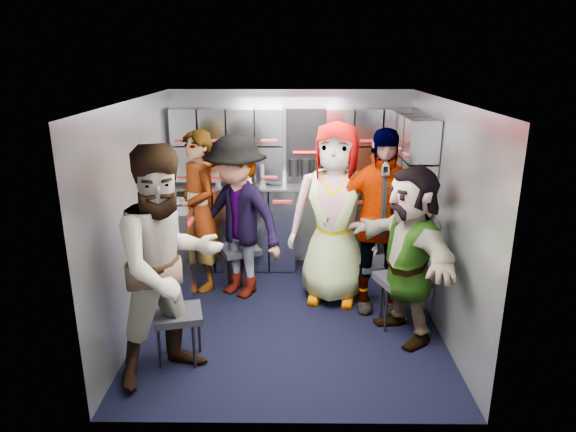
{
  "coord_description": "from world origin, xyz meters",
  "views": [
    {
      "loc": [
        0.03,
        -4.5,
        2.48
      ],
      "look_at": [
        -0.02,
        0.35,
        0.95
      ],
      "focal_mm": 32.0,
      "sensor_mm": 36.0,
      "label": 1
    }
  ],
  "objects_px": {
    "jump_seat_mid_left": "(240,252)",
    "attendant_arc_c": "(334,214)",
    "jump_seat_center": "(332,257)",
    "attendant_arc_b": "(237,218)",
    "attendant_arc_d": "(379,222)",
    "attendant_standing": "(198,211)",
    "attendant_arc_a": "(169,266)",
    "jump_seat_near_left": "(178,317)",
    "jump_seat_mid_right": "(373,266)",
    "jump_seat_near_right": "(401,282)",
    "attendant_arc_e": "(408,254)"
  },
  "relations": [
    {
      "from": "jump_seat_mid_left",
      "to": "attendant_arc_e",
      "type": "relative_size",
      "value": 0.32
    },
    {
      "from": "jump_seat_near_left",
      "to": "attendant_arc_d",
      "type": "distance_m",
      "value": 2.11
    },
    {
      "from": "attendant_arc_a",
      "to": "jump_seat_mid_left",
      "type": "bearing_deg",
      "value": 38.16
    },
    {
      "from": "jump_seat_near_left",
      "to": "attendant_arc_e",
      "type": "distance_m",
      "value": 2.06
    },
    {
      "from": "attendant_arc_b",
      "to": "attendant_arc_d",
      "type": "xyz_separation_m",
      "value": [
        1.42,
        -0.3,
        0.06
      ]
    },
    {
      "from": "jump_seat_mid_left",
      "to": "attendant_arc_c",
      "type": "height_order",
      "value": "attendant_arc_c"
    },
    {
      "from": "jump_seat_near_right",
      "to": "attendant_arc_a",
      "type": "xyz_separation_m",
      "value": [
        -1.97,
        -0.8,
        0.5
      ]
    },
    {
      "from": "attendant_arc_d",
      "to": "jump_seat_center",
      "type": "bearing_deg",
      "value": 141.9
    },
    {
      "from": "jump_seat_near_right",
      "to": "attendant_standing",
      "type": "xyz_separation_m",
      "value": [
        -2.04,
        0.85,
        0.43
      ]
    },
    {
      "from": "attendant_arc_a",
      "to": "attendant_arc_e",
      "type": "relative_size",
      "value": 1.17
    },
    {
      "from": "attendant_arc_d",
      "to": "attendant_arc_c",
      "type": "bearing_deg",
      "value": 159.12
    },
    {
      "from": "jump_seat_center",
      "to": "jump_seat_mid_right",
      "type": "distance_m",
      "value": 0.46
    },
    {
      "from": "jump_seat_mid_left",
      "to": "attendant_arc_c",
      "type": "bearing_deg",
      "value": -16.36
    },
    {
      "from": "attendant_arc_a",
      "to": "jump_seat_near_left",
      "type": "bearing_deg",
      "value": 50.78
    },
    {
      "from": "jump_seat_mid_left",
      "to": "attendant_arc_a",
      "type": "bearing_deg",
      "value": -102.62
    },
    {
      "from": "jump_seat_near_left",
      "to": "attendant_arc_a",
      "type": "relative_size",
      "value": 0.24
    },
    {
      "from": "attendant_standing",
      "to": "attendant_arc_a",
      "type": "xyz_separation_m",
      "value": [
        0.07,
        -1.65,
        0.07
      ]
    },
    {
      "from": "jump_seat_mid_left",
      "to": "attendant_arc_a",
      "type": "height_order",
      "value": "attendant_arc_a"
    },
    {
      "from": "jump_seat_near_left",
      "to": "attendant_standing",
      "type": "bearing_deg",
      "value": 92.58
    },
    {
      "from": "attendant_standing",
      "to": "attendant_arc_d",
      "type": "bearing_deg",
      "value": 40.57
    },
    {
      "from": "jump_seat_near_left",
      "to": "attendant_arc_c",
      "type": "bearing_deg",
      "value": 40.41
    },
    {
      "from": "jump_seat_mid_left",
      "to": "attendant_arc_a",
      "type": "relative_size",
      "value": 0.27
    },
    {
      "from": "jump_seat_center",
      "to": "jump_seat_mid_right",
      "type": "relative_size",
      "value": 1.06
    },
    {
      "from": "jump_seat_mid_left",
      "to": "attendant_arc_a",
      "type": "xyz_separation_m",
      "value": [
        -0.37,
        -1.64,
        0.53
      ]
    },
    {
      "from": "jump_seat_near_right",
      "to": "attendant_arc_c",
      "type": "height_order",
      "value": "attendant_arc_c"
    },
    {
      "from": "attendant_standing",
      "to": "attendant_arc_c",
      "type": "height_order",
      "value": "attendant_arc_c"
    },
    {
      "from": "jump_seat_center",
      "to": "attendant_arc_c",
      "type": "bearing_deg",
      "value": -90.0
    },
    {
      "from": "attendant_standing",
      "to": "attendant_arc_c",
      "type": "distance_m",
      "value": 1.47
    },
    {
      "from": "attendant_arc_a",
      "to": "jump_seat_mid_right",
      "type": "bearing_deg",
      "value": -2.38
    },
    {
      "from": "attendant_arc_b",
      "to": "attendant_arc_c",
      "type": "relative_size",
      "value": 0.92
    },
    {
      "from": "jump_seat_near_left",
      "to": "jump_seat_mid_right",
      "type": "bearing_deg",
      "value": 32.97
    },
    {
      "from": "jump_seat_mid_left",
      "to": "attendant_arc_d",
      "type": "bearing_deg",
      "value": -18.58
    },
    {
      "from": "jump_seat_near_left",
      "to": "jump_seat_mid_left",
      "type": "height_order",
      "value": "jump_seat_mid_left"
    },
    {
      "from": "attendant_standing",
      "to": "attendant_arc_e",
      "type": "relative_size",
      "value": 1.09
    },
    {
      "from": "attendant_arc_b",
      "to": "attendant_arc_a",
      "type": "bearing_deg",
      "value": -70.62
    },
    {
      "from": "jump_seat_center",
      "to": "attendant_arc_b",
      "type": "bearing_deg",
      "value": -176.25
    },
    {
      "from": "jump_seat_near_right",
      "to": "attendant_standing",
      "type": "height_order",
      "value": "attendant_standing"
    },
    {
      "from": "attendant_arc_b",
      "to": "jump_seat_near_left",
      "type": "bearing_deg",
      "value": -72.5
    },
    {
      "from": "attendant_arc_c",
      "to": "attendant_arc_e",
      "type": "bearing_deg",
      "value": -38.6
    },
    {
      "from": "attendant_standing",
      "to": "attendant_arc_b",
      "type": "bearing_deg",
      "value": 31.87
    },
    {
      "from": "attendant_arc_a",
      "to": "jump_seat_center",
      "type": "bearing_deg",
      "value": 8.87
    },
    {
      "from": "attendant_arc_a",
      "to": "attendant_arc_c",
      "type": "relative_size",
      "value": 1.0
    },
    {
      "from": "jump_seat_mid_right",
      "to": "jump_seat_near_right",
      "type": "distance_m",
      "value": 0.58
    },
    {
      "from": "jump_seat_center",
      "to": "attendant_arc_a",
      "type": "relative_size",
      "value": 0.24
    },
    {
      "from": "attendant_arc_e",
      "to": "attendant_arc_d",
      "type": "bearing_deg",
      "value": 175.33
    },
    {
      "from": "jump_seat_mid_right",
      "to": "attendant_arc_b",
      "type": "bearing_deg",
      "value": 175.24
    },
    {
      "from": "jump_seat_mid_right",
      "to": "attendant_arc_e",
      "type": "relative_size",
      "value": 0.27
    },
    {
      "from": "jump_seat_near_right",
      "to": "attendant_arc_e",
      "type": "xyz_separation_m",
      "value": [
        -0.0,
        -0.18,
        0.36
      ]
    },
    {
      "from": "attendant_standing",
      "to": "attendant_arc_a",
      "type": "bearing_deg",
      "value": -32.48
    },
    {
      "from": "jump_seat_near_right",
      "to": "attendant_arc_a",
      "type": "bearing_deg",
      "value": -157.92
    }
  ]
}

